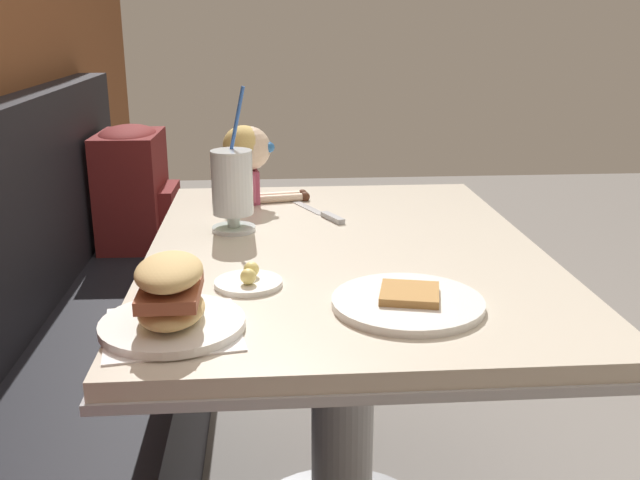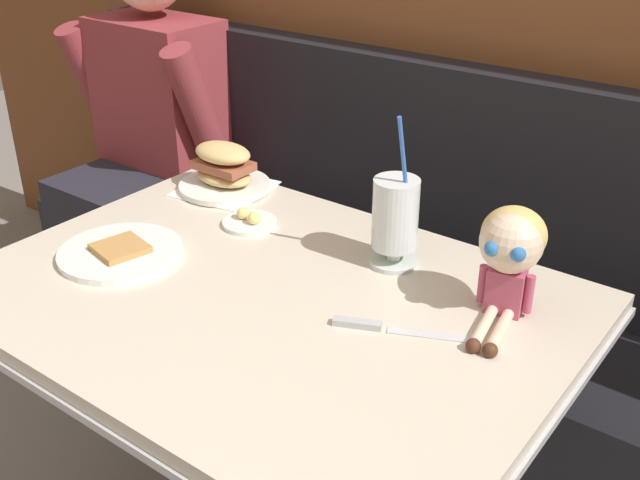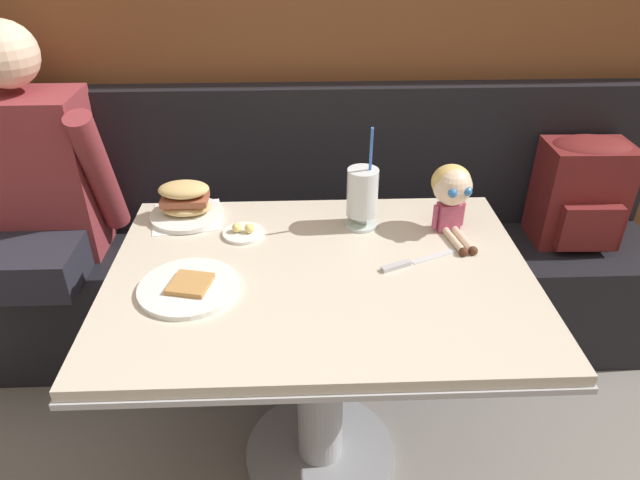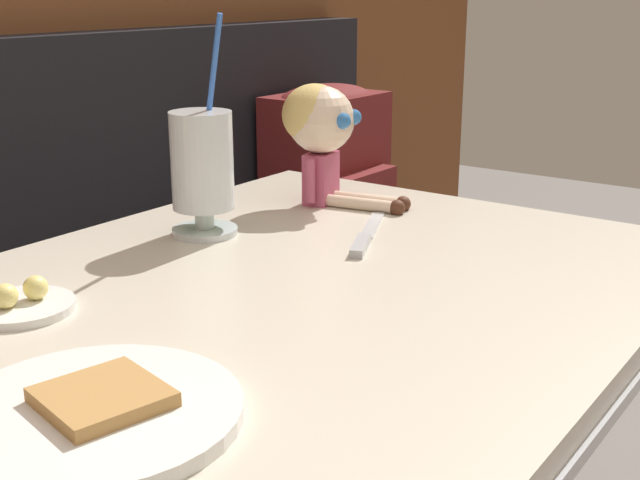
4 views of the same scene
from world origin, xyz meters
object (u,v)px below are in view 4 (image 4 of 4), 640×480
object	(u,v)px
butter_saucer	(21,304)
butter_knife	(364,240)
backpack	(328,162)
milkshake_glass	(202,166)
seated_doll	(321,126)
toast_plate	(96,411)

from	to	relation	value
butter_saucer	butter_knife	bearing A→B (deg)	-21.28
butter_knife	backpack	xyz separation A→B (m)	(0.75, 0.58, -0.09)
milkshake_glass	butter_knife	xyz separation A→B (m)	(0.10, -0.21, -0.10)
butter_saucer	seated_doll	world-z (taller)	seated_doll
milkshake_glass	backpack	world-z (taller)	milkshake_glass
milkshake_glass	toast_plate	bearing A→B (deg)	-146.60
backpack	butter_knife	bearing A→B (deg)	-142.07
toast_plate	butter_saucer	bearing A→B (deg)	66.39
backpack	seated_doll	bearing A→B (deg)	-146.11
milkshake_glass	backpack	size ratio (longest dim) A/B	0.78
toast_plate	seated_doll	distance (m)	0.77
seated_doll	backpack	size ratio (longest dim) A/B	0.56
butter_saucer	backpack	size ratio (longest dim) A/B	0.30
butter_knife	backpack	bearing A→B (deg)	37.93
seated_doll	milkshake_glass	bearing A→B (deg)	172.70
toast_plate	butter_saucer	xyz separation A→B (m)	(0.11, 0.26, 0.00)
butter_knife	backpack	distance (m)	0.95
butter_saucer	seated_doll	bearing A→B (deg)	0.79
toast_plate	seated_doll	bearing A→B (deg)	20.91
toast_plate	butter_saucer	distance (m)	0.29
butter_knife	seated_doll	size ratio (longest dim) A/B	0.98
butter_saucer	backpack	bearing A→B (deg)	19.01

